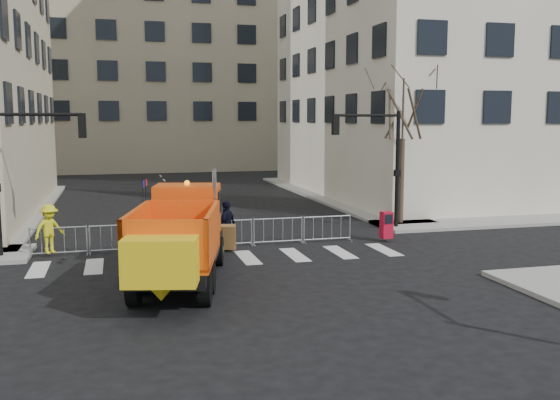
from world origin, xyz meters
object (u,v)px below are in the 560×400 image
object	(u,v)px
worker	(49,229)
newspaper_box	(386,225)
cop_c	(227,226)
cop_a	(171,228)
cop_b	(207,230)
plow_truck	(180,235)

from	to	relation	value
worker	newspaper_box	world-z (taller)	worker
cop_c	newspaper_box	distance (m)	6.66
cop_a	cop_b	bearing A→B (deg)	136.90
cop_a	newspaper_box	size ratio (longest dim) A/B	1.75
plow_truck	cop_b	distance (m)	5.00
cop_c	newspaper_box	bearing A→B (deg)	127.69
cop_a	newspaper_box	world-z (taller)	cop_a
plow_truck	cop_b	bearing A→B (deg)	-4.05
cop_a	cop_c	bearing A→B (deg)	136.90
cop_c	cop_b	bearing A→B (deg)	-52.13
cop_c	worker	size ratio (longest dim) A/B	1.07
plow_truck	cop_c	xyz separation A→B (m)	(2.27, 4.72, -0.58)
plow_truck	cop_c	size ratio (longest dim) A/B	4.80
cop_c	worker	world-z (taller)	worker
cop_a	cop_b	world-z (taller)	cop_a
cop_a	cop_b	size ratio (longest dim) A/B	1.15
cop_b	cop_c	world-z (taller)	cop_c
cop_b	worker	bearing A→B (deg)	-15.82
cop_b	cop_c	xyz separation A→B (m)	(0.78, 0.00, 0.12)
worker	newspaper_box	xyz separation A→B (m)	(13.16, -0.47, -0.35)
plow_truck	worker	distance (m)	6.70
cop_a	cop_b	distance (m)	1.38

